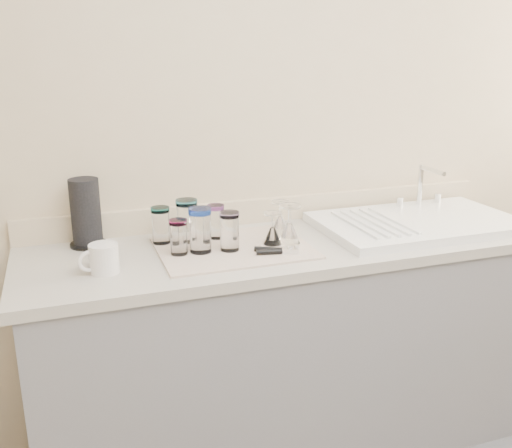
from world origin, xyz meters
name	(u,v)px	position (x,y,z in m)	size (l,w,h in m)	color
counter_unit	(293,345)	(0.00, 1.20, 0.45)	(2.06, 0.62, 0.90)	slate
sink_unit	(418,222)	(0.55, 1.20, 0.92)	(0.82, 0.50, 0.22)	white
dish_towel	(234,248)	(-0.25, 1.19, 0.90)	(0.55, 0.42, 0.01)	beige
tumbler_teal	(161,225)	(-0.49, 1.32, 0.98)	(0.07, 0.07, 0.14)	white
tumbler_cyan	(187,220)	(-0.40, 1.31, 0.99)	(0.08, 0.08, 0.16)	white
tumbler_purple	(216,221)	(-0.28, 1.31, 0.97)	(0.07, 0.07, 0.13)	white
tumbler_magenta	(179,237)	(-0.46, 1.18, 0.97)	(0.06, 0.06, 0.13)	white
tumbler_blue	(200,230)	(-0.38, 1.18, 0.99)	(0.08, 0.08, 0.16)	white
tumbler_lavender	(229,231)	(-0.27, 1.16, 0.98)	(0.07, 0.07, 0.14)	white
goblet_back_right	(280,222)	(-0.03, 1.29, 0.95)	(0.07, 0.07, 0.13)	white
goblet_front_left	(273,233)	(-0.10, 1.17, 0.95)	(0.07, 0.07, 0.12)	white
goblet_front_right	(289,230)	(-0.04, 1.16, 0.96)	(0.08, 0.08, 0.15)	white
can_opener	(277,251)	(-0.12, 1.07, 0.92)	(0.16, 0.09, 0.02)	silver
white_mug	(103,259)	(-0.72, 1.11, 0.95)	(0.14, 0.11, 0.10)	silver
paper_towel_roll	(86,214)	(-0.75, 1.41, 1.02)	(0.14, 0.14, 0.26)	black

